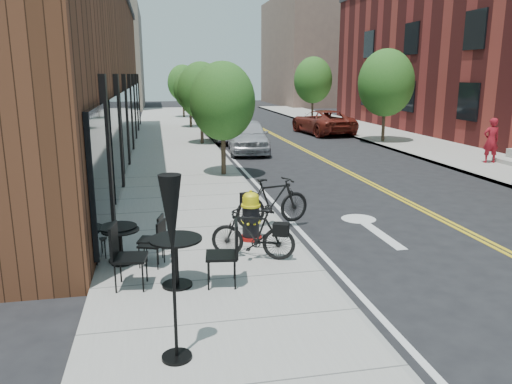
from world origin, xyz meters
TOP-DOWN VIEW (x-y plane):
  - ground at (0.00, 0.00)m, footprint 120.00×120.00m
  - sidewalk_near at (-2.00, 10.00)m, footprint 4.00×70.00m
  - sidewalk_far at (10.00, 10.00)m, footprint 4.00×70.00m
  - building_near at (-6.50, 14.00)m, footprint 5.00×28.00m
  - bg_building_left at (-8.00, 48.00)m, footprint 8.00×14.00m
  - bg_building_right at (16.00, 50.00)m, footprint 10.00×16.00m
  - tree_near_a at (-0.60, 9.00)m, footprint 2.20×2.20m
  - tree_near_b at (-0.60, 17.00)m, footprint 2.30×2.30m
  - tree_near_c at (-0.60, 25.00)m, footprint 2.10×2.10m
  - tree_near_d at (-0.60, 33.00)m, footprint 2.40×2.40m
  - tree_far_b at (8.60, 16.00)m, footprint 2.80×2.80m
  - tree_far_c at (8.60, 28.00)m, footprint 2.80×2.80m
  - fire_hydrant at (-0.98, 1.93)m, footprint 0.57×0.57m
  - bicycle_left at (-1.15, 0.84)m, footprint 1.65×1.04m
  - bicycle_right at (-0.30, 2.84)m, footprint 1.92×1.01m
  - bistro_set_a at (-2.60, -0.15)m, footprint 2.01×0.95m
  - bistro_set_b at (-3.54, 1.04)m, footprint 1.60×0.94m
  - bistro_set_c at (-3.60, 1.20)m, footprint 1.65×0.84m
  - patio_umbrella at (-2.70, -2.32)m, footprint 0.37×0.37m
  - parked_car_a at (1.25, 14.46)m, footprint 2.23×4.56m
  - parked_car_b at (0.80, 18.60)m, footprint 2.01×4.99m
  - parked_car_c at (1.05, 27.47)m, footprint 2.05×4.76m
  - parked_car_far at (6.90, 20.63)m, footprint 2.91×5.36m
  - pedestrian at (9.87, 9.22)m, footprint 0.68×0.49m

SIDE VIEW (x-z plane):
  - ground at x=0.00m, z-range 0.00..0.00m
  - sidewalk_near at x=-2.00m, z-range 0.00..0.12m
  - sidewalk_far at x=10.00m, z-range 0.00..0.12m
  - bistro_set_b at x=-3.54m, z-range 0.12..0.97m
  - bistro_set_c at x=-3.60m, z-range 0.12..0.99m
  - bicycle_left at x=-1.15m, z-range 0.12..1.08m
  - fire_hydrant at x=-0.98m, z-range 0.09..1.15m
  - bistro_set_a at x=-2.60m, z-range 0.12..1.19m
  - bicycle_right at x=-0.30m, z-range 0.12..1.23m
  - parked_car_c at x=1.05m, z-range 0.00..1.37m
  - parked_car_far at x=6.90m, z-range 0.00..1.43m
  - parked_car_a at x=1.25m, z-range 0.00..1.50m
  - parked_car_b at x=0.80m, z-range 0.00..1.61m
  - pedestrian at x=9.87m, z-range 0.12..1.86m
  - patio_umbrella at x=-2.70m, z-range 0.62..2.90m
  - tree_near_c at x=-0.60m, z-range 0.69..4.37m
  - tree_near_a at x=-0.60m, z-range 0.70..4.51m
  - tree_near_b at x=-0.60m, z-range 0.72..4.70m
  - tree_near_d at x=-0.60m, z-range 0.73..4.85m
  - tree_far_b at x=8.60m, z-range 0.75..5.37m
  - tree_far_c at x=8.60m, z-range 0.75..5.37m
  - building_near at x=-6.50m, z-range 0.00..7.00m
  - bg_building_left at x=-8.00m, z-range 0.00..10.00m
  - bg_building_right at x=16.00m, z-range 0.00..12.00m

